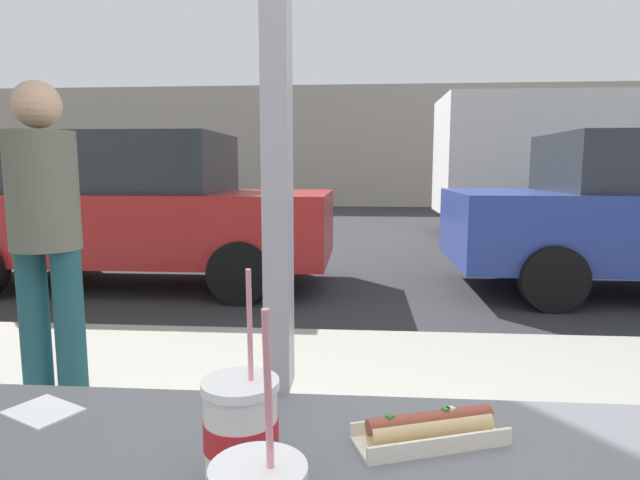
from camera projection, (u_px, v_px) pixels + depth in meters
name	position (u px, v px, depth m)	size (l,w,h in m)	color
ground_plane	(351.00, 249.00, 9.02)	(60.00, 60.00, 0.00)	#2D2D30
sidewalk_strip	(327.00, 426.00, 2.69)	(16.00, 2.80, 0.14)	#9E998E
building_facade_far	(357.00, 147.00, 19.07)	(28.00, 1.20, 4.19)	#A89E8E
soda_cup_left	(244.00, 431.00, 0.72)	(0.11, 0.11, 0.31)	silver
hotdog_tray_near	(430.00, 428.00, 0.85)	(0.26, 0.16, 0.05)	beige
napkin_wrapper	(43.00, 411.00, 0.95)	(0.12, 0.09, 0.00)	white
parked_car_red	(135.00, 209.00, 6.22)	(4.48, 1.91, 1.75)	red
box_truck	(614.00, 159.00, 10.48)	(6.95, 2.44, 2.76)	silver
pedestrian	(46.00, 230.00, 2.54)	(0.32, 0.32, 1.63)	#1D4B53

